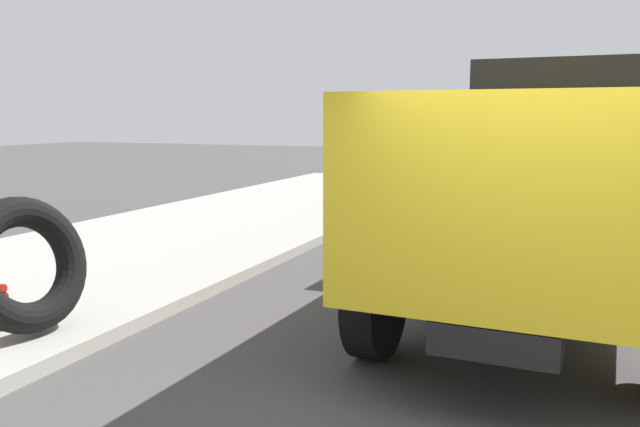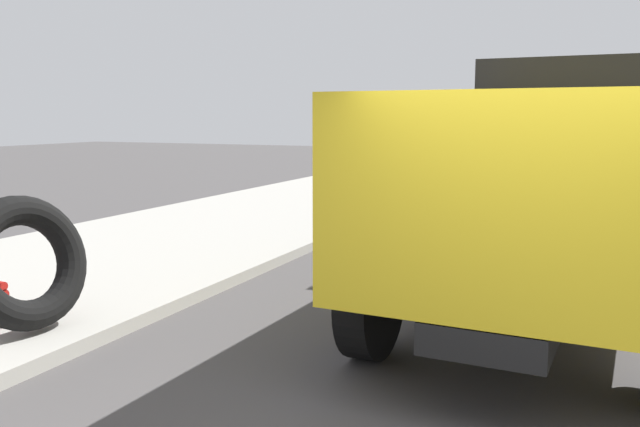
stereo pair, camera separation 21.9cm
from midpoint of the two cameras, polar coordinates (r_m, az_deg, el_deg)
name	(u,v)px [view 1 (the left image)]	position (r m, az deg, el deg)	size (l,w,h in m)	color
loose_tire	(25,264)	(6.93, -24.98, -4.01)	(1.32, 1.32, 0.30)	black
dump_truck_yellow	(551,169)	(8.11, 18.60, 3.65)	(7.09, 3.02, 3.00)	gold
dump_truck_gray	(511,140)	(17.14, 15.83, 6.10)	(7.05, 2.92, 3.00)	slate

